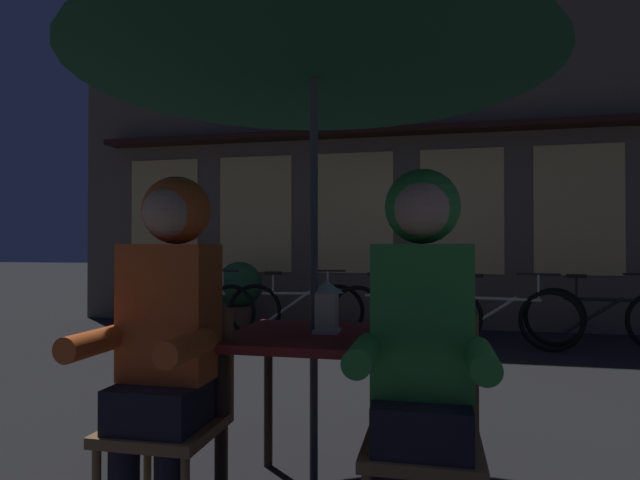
{
  "coord_description": "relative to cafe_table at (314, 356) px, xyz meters",
  "views": [
    {
      "loc": [
        0.52,
        -2.27,
        1.12
      ],
      "look_at": [
        0.0,
        0.13,
        1.15
      ],
      "focal_mm": 29.59,
      "sensor_mm": 36.0,
      "label": 1
    }
  ],
  "objects": [
    {
      "name": "chair_right",
      "position": [
        0.48,
        -0.37,
        -0.15
      ],
      "size": [
        0.4,
        0.4,
        0.87
      ],
      "color": "olive",
      "rests_on": "ground_plane"
    },
    {
      "name": "bicycle_second",
      "position": [
        -1.14,
        4.0,
        -0.29
      ],
      "size": [
        1.66,
        0.35,
        0.84
      ],
      "color": "black",
      "rests_on": "ground_plane"
    },
    {
      "name": "shopfront_building",
      "position": [
        0.15,
        5.4,
        2.45
      ],
      "size": [
        10.0,
        0.93,
        6.2
      ],
      "color": "#6B5B4C",
      "rests_on": "ground_plane"
    },
    {
      "name": "bicycle_third",
      "position": [
        0.13,
        4.02,
        -0.29
      ],
      "size": [
        1.66,
        0.33,
        0.84
      ],
      "color": "black",
      "rests_on": "ground_plane"
    },
    {
      "name": "lantern",
      "position": [
        0.06,
        0.01,
        0.22
      ],
      "size": [
        0.11,
        0.11,
        0.23
      ],
      "color": "white",
      "rests_on": "cafe_table"
    },
    {
      "name": "person_right_hooded",
      "position": [
        0.48,
        -0.43,
        0.21
      ],
      "size": [
        0.45,
        0.56,
        1.4
      ],
      "color": "black",
      "rests_on": "ground_plane"
    },
    {
      "name": "bicycle_fifth",
      "position": [
        2.34,
        4.0,
        -0.29
      ],
      "size": [
        1.67,
        0.27,
        0.84
      ],
      "color": "black",
      "rests_on": "ground_plane"
    },
    {
      "name": "potted_plant",
      "position": [
        -2.0,
        4.33,
        -0.09
      ],
      "size": [
        0.6,
        0.6,
        0.92
      ],
      "color": "brown",
      "rests_on": "ground_plane"
    },
    {
      "name": "patio_umbrella",
      "position": [
        0.0,
        0.0,
        1.42
      ],
      "size": [
        2.1,
        2.1,
        2.31
      ],
      "color": "#4C4C51",
      "rests_on": "ground_plane"
    },
    {
      "name": "bicycle_nearest",
      "position": [
        -2.41,
        3.86,
        -0.29
      ],
      "size": [
        1.67,
        0.3,
        0.84
      ],
      "color": "black",
      "rests_on": "ground_plane"
    },
    {
      "name": "bicycle_fourth",
      "position": [
        1.23,
        3.83,
        -0.29
      ],
      "size": [
        1.66,
        0.37,
        0.84
      ],
      "color": "black",
      "rests_on": "ground_plane"
    },
    {
      "name": "chair_left",
      "position": [
        -0.48,
        -0.37,
        -0.15
      ],
      "size": [
        0.4,
        0.4,
        0.87
      ],
      "color": "olive",
      "rests_on": "ground_plane"
    },
    {
      "name": "cafe_table",
      "position": [
        0.0,
        0.0,
        0.0
      ],
      "size": [
        0.72,
        0.72,
        0.74
      ],
      "color": "maroon",
      "rests_on": "ground_plane"
    },
    {
      "name": "person_left_hooded",
      "position": [
        -0.48,
        -0.43,
        0.21
      ],
      "size": [
        0.45,
        0.56,
        1.4
      ],
      "color": "black",
      "rests_on": "ground_plane"
    }
  ]
}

